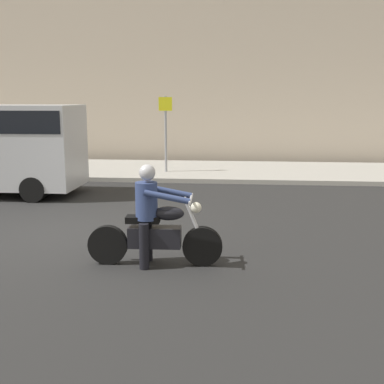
# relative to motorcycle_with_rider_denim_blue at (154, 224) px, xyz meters

# --- Properties ---
(ground_plane) EXTENTS (80.00, 80.00, 0.00)m
(ground_plane) POSITION_rel_motorcycle_with_rider_denim_blue_xyz_m (-2.11, 1.61, -0.65)
(ground_plane) COLOR black
(sidewalk_slab) EXTENTS (40.00, 4.40, 0.14)m
(sidewalk_slab) POSITION_rel_motorcycle_with_rider_denim_blue_xyz_m (-2.11, 9.61, -0.58)
(sidewalk_slab) COLOR #99968E
(sidewalk_slab) RESTS_ON ground_plane
(motorcycle_with_rider_denim_blue) EXTENTS (2.10, 0.70, 1.58)m
(motorcycle_with_rider_denim_blue) POSITION_rel_motorcycle_with_rider_denim_blue_xyz_m (0.00, 0.00, 0.00)
(motorcycle_with_rider_denim_blue) COLOR black
(motorcycle_with_rider_denim_blue) RESTS_ON ground_plane
(street_sign_post) EXTENTS (0.44, 0.08, 2.48)m
(street_sign_post) POSITION_rel_motorcycle_with_rider_denim_blue_xyz_m (-1.09, 8.85, 0.99)
(street_sign_post) COLOR gray
(street_sign_post) RESTS_ON sidewalk_slab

